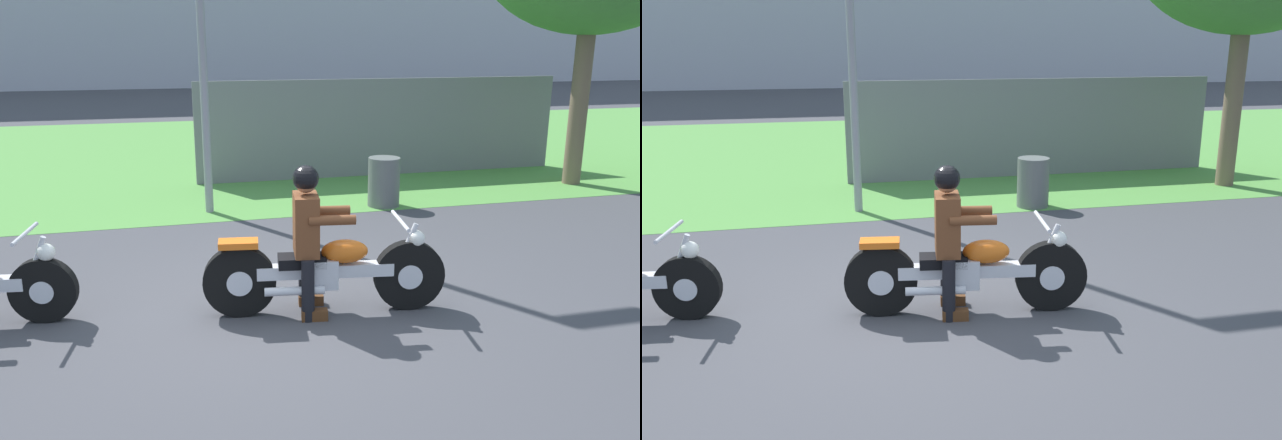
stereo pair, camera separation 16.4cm
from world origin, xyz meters
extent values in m
plane|color=#424247|center=(0.00, 0.00, 0.00)|extent=(120.00, 120.00, 0.00)
cube|color=#549342|center=(0.00, 9.29, 0.00)|extent=(60.00, 12.00, 0.01)
cylinder|color=black|center=(1.32, -0.22, 0.34)|extent=(0.68, 0.22, 0.67)
cylinder|color=silver|center=(1.32, -0.22, 0.34)|extent=(0.25, 0.17, 0.24)
cylinder|color=black|center=(-0.26, 0.02, 0.34)|extent=(0.68, 0.22, 0.67)
cylinder|color=silver|center=(-0.26, 0.02, 0.34)|extent=(0.25, 0.17, 0.24)
cube|color=silver|center=(0.53, -0.10, 0.42)|extent=(1.28, 0.33, 0.12)
cube|color=silver|center=(0.48, -0.09, 0.40)|extent=(0.35, 0.28, 0.28)
ellipsoid|color=orange|center=(0.70, -0.13, 0.60)|extent=(0.47, 0.30, 0.22)
cube|color=black|center=(0.31, -0.07, 0.52)|extent=(0.47, 0.30, 0.10)
cube|color=orange|center=(-0.26, 0.02, 0.70)|extent=(0.39, 0.25, 0.06)
cylinder|color=silver|center=(1.27, -0.21, 0.59)|extent=(0.26, 0.09, 0.53)
cylinder|color=silver|center=(1.22, -0.20, 0.88)|extent=(0.13, 0.66, 0.04)
sphere|color=white|center=(1.37, -0.23, 0.70)|extent=(0.16, 0.16, 0.16)
cylinder|color=silver|center=(0.21, -0.19, 0.28)|extent=(0.56, 0.16, 0.08)
cylinder|color=black|center=(0.37, 0.10, 0.29)|extent=(0.12, 0.12, 0.59)
cube|color=#593319|center=(0.43, 0.10, 0.05)|extent=(0.25, 0.13, 0.10)
cylinder|color=black|center=(0.32, -0.25, 0.29)|extent=(0.12, 0.12, 0.59)
cube|color=#593319|center=(0.38, -0.26, 0.05)|extent=(0.25, 0.13, 0.10)
cube|color=brown|center=(0.35, -0.07, 0.87)|extent=(0.27, 0.41, 0.56)
cylinder|color=brown|center=(0.59, 0.06, 0.95)|extent=(0.43, 0.15, 0.09)
cylinder|color=brown|center=(0.54, -0.27, 0.95)|extent=(0.43, 0.15, 0.09)
sphere|color=#996B4C|center=(0.35, -0.07, 1.27)|extent=(0.20, 0.20, 0.20)
sphere|color=black|center=(0.35, -0.07, 1.30)|extent=(0.24, 0.24, 0.24)
cylinder|color=black|center=(-2.01, 0.34, 0.30)|extent=(0.61, 0.21, 0.60)
cylinder|color=silver|center=(-2.01, 0.34, 0.30)|extent=(0.23, 0.17, 0.21)
cylinder|color=silver|center=(-2.06, 0.35, 0.55)|extent=(0.26, 0.09, 0.53)
cylinder|color=silver|center=(-2.11, 0.35, 0.84)|extent=(0.13, 0.66, 0.04)
sphere|color=white|center=(-1.95, 0.33, 0.66)|extent=(0.16, 0.16, 0.16)
cylinder|color=brown|center=(6.27, 4.29, 1.37)|extent=(0.31, 0.31, 2.75)
cylinder|color=#595E5B|center=(2.45, 3.59, 0.38)|extent=(0.49, 0.49, 0.76)
cube|color=slate|center=(3.26, 5.87, 0.90)|extent=(7.00, 0.06, 1.80)
camera|label=1|loc=(-0.96, -5.61, 2.50)|focal=36.43mm
camera|label=2|loc=(-0.80, -5.65, 2.50)|focal=36.43mm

